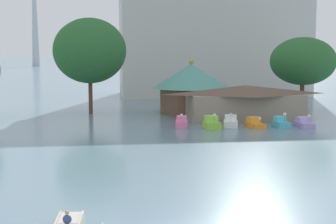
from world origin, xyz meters
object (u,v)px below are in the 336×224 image
Objects in this scene: pedal_boat_pink at (182,122)px; pedal_boat_orange at (255,123)px; pedal_boat_white at (231,122)px; green_roof_pavilion at (191,86)px; shoreline_tree_mid at (90,51)px; boathouse at (244,102)px; shoreline_tree_right at (303,61)px; pedal_boat_cyan at (281,123)px; background_building_block at (212,29)px; pedal_boat_lavender at (304,123)px; pedal_boat_lime at (212,124)px.

pedal_boat_pink reaches higher than pedal_boat_orange.
pedal_boat_white is 15.37m from green_roof_pavilion.
shoreline_tree_mid is at bearing -119.10° from pedal_boat_white.
boathouse is 15.05m from shoreline_tree_right.
boathouse reaches higher than pedal_boat_white.
pedal_boat_cyan reaches higher than pedal_boat_orange.
background_building_block is at bearing 163.96° from pedal_boat_orange.
shoreline_tree_mid reaches higher than pedal_boat_lavender.
pedal_boat_white is at bearing -99.43° from pedal_boat_lavender.
background_building_block reaches higher than pedal_boat_cyan.
background_building_block is (-1.28, 45.48, 13.04)m from pedal_boat_lavender.
pedal_boat_lime is 0.15× the size of boathouse.
pedal_boat_white is at bearing 91.78° from pedal_boat_pink.
pedal_boat_white is at bearing -134.99° from shoreline_tree_right.
shoreline_tree_right reaches higher than pedal_boat_cyan.
pedal_boat_lime is 5.32m from pedal_boat_orange.
pedal_boat_cyan is at bearing -35.95° from shoreline_tree_mid.
shoreline_tree_mid is (-14.19, 16.46, 8.42)m from pedal_boat_lime.
boathouse is at bearing -148.99° from pedal_boat_lavender.
shoreline_tree_mid reaches higher than green_roof_pavilion.
shoreline_tree_right is (9.17, 15.99, 6.95)m from pedal_boat_cyan.
shoreline_tree_right reaches higher than green_roof_pavilion.
pedal_boat_lime is (3.20, -1.93, 0.08)m from pedal_boat_pink.
shoreline_tree_mid is (-14.61, 0.49, 5.07)m from green_roof_pavilion.
pedal_boat_lavender is (14.41, -1.81, -0.07)m from pedal_boat_pink.
shoreline_tree_right is at bearing -0.64° from shoreline_tree_mid.
pedal_boat_lime is 11.20m from pedal_boat_lavender.
pedal_boat_lime is 23.31m from shoreline_tree_mid.
background_building_block reaches higher than green_roof_pavilion.
pedal_boat_lime reaches higher than pedal_boat_lavender.
boathouse is at bearing -55.34° from green_roof_pavilion.
boathouse is (6.11, 7.72, 1.73)m from pedal_boat_lime.
green_roof_pavilion is 15.47m from shoreline_tree_mid.
shoreline_tree_mid is at bearing -133.15° from pedal_boat_pink.
pedal_boat_white is 5.88m from pedal_boat_cyan.
green_roof_pavilion reaches higher than pedal_boat_orange.
background_building_block is (1.58, 45.49, 12.97)m from pedal_boat_cyan.
green_roof_pavilion is 1.03× the size of shoreline_tree_right.
pedal_boat_white is at bearing -118.44° from boathouse.
pedal_boat_orange is (5.29, 0.52, -0.14)m from pedal_boat_lime.
green_roof_pavilion is (-4.88, 15.45, 3.49)m from pedal_boat_orange.
pedal_boat_lavender is 47.33m from background_building_block.
pedal_boat_lavender is at bearing -88.39° from background_building_block.
pedal_boat_lime reaches higher than pedal_boat_pink.
shoreline_tree_mid is (-25.40, 16.33, 8.57)m from pedal_boat_lavender.
shoreline_tree_mid is at bearing -129.60° from background_building_block.
shoreline_tree_right is (17.09, 0.14, 3.52)m from green_roof_pavilion.
pedal_boat_white reaches higher than pedal_boat_orange.
pedal_boat_pink is at bearing -148.16° from boathouse.
shoreline_tree_right is at bearing 134.11° from pedal_boat_pink.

